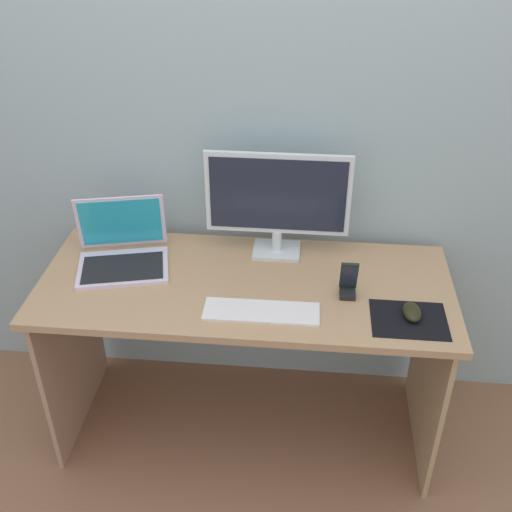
# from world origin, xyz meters

# --- Properties ---
(ground_plane) EXTENTS (8.00, 8.00, 0.00)m
(ground_plane) POSITION_xyz_m (0.00, 0.00, 0.00)
(ground_plane) COLOR #8D5F42
(wall_back) EXTENTS (6.00, 0.04, 2.50)m
(wall_back) POSITION_xyz_m (0.00, 0.37, 1.25)
(wall_back) COLOR #98AFB1
(wall_back) RESTS_ON ground_plane
(desk) EXTENTS (1.49, 0.62, 0.74)m
(desk) POSITION_xyz_m (0.00, 0.00, 0.59)
(desk) COLOR tan
(desk) RESTS_ON ground_plane
(monitor) EXTENTS (0.53, 0.14, 0.41)m
(monitor) POSITION_xyz_m (0.10, 0.21, 0.97)
(monitor) COLOR silver
(monitor) RESTS_ON desk
(laptop) EXTENTS (0.38, 0.34, 0.24)m
(laptop) POSITION_xyz_m (-0.47, 0.08, 0.79)
(laptop) COLOR silver
(laptop) RESTS_ON desk
(keyboard_external) EXTENTS (0.39, 0.12, 0.01)m
(keyboard_external) POSITION_xyz_m (0.07, -0.17, 0.75)
(keyboard_external) COLOR white
(keyboard_external) RESTS_ON desk
(mousepad) EXTENTS (0.25, 0.20, 0.00)m
(mousepad) POSITION_xyz_m (0.56, -0.16, 0.74)
(mousepad) COLOR black
(mousepad) RESTS_ON desk
(mouse) EXTENTS (0.07, 0.10, 0.04)m
(mouse) POSITION_xyz_m (0.57, -0.15, 0.76)
(mouse) COLOR black
(mouse) RESTS_ON mousepad
(phone_in_dock) EXTENTS (0.06, 0.06, 0.14)m
(phone_in_dock) POSITION_xyz_m (0.36, -0.04, 0.79)
(phone_in_dock) COLOR black
(phone_in_dock) RESTS_ON desk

